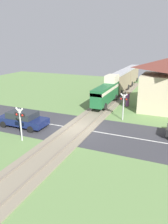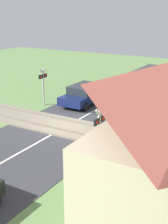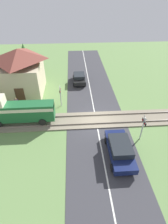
% 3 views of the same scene
% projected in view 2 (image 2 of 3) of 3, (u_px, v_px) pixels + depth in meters
% --- Properties ---
extents(ground_plane, '(60.00, 60.00, 0.00)m').
position_uv_depth(ground_plane, '(65.00, 128.00, 18.57)').
color(ground_plane, '#66894C').
extents(road_surface, '(48.00, 6.40, 0.02)m').
position_uv_depth(road_surface, '(65.00, 127.00, 18.57)').
color(road_surface, '#38383D').
rests_on(road_surface, ground_plane).
extents(track_bed, '(2.80, 48.00, 0.24)m').
position_uv_depth(track_bed, '(65.00, 126.00, 18.55)').
color(track_bed, gray).
rests_on(track_bed, ground_plane).
extents(car_near_crossing, '(4.56, 2.06, 1.44)m').
position_uv_depth(car_near_crossing, '(85.00, 94.00, 23.02)').
color(car_near_crossing, '#141E4C').
rests_on(car_near_crossing, ground_plane).
extents(crossing_signal_west_approach, '(0.90, 0.18, 2.73)m').
position_uv_depth(crossing_signal_west_approach, '(43.00, 81.00, 22.41)').
color(crossing_signal_west_approach, '#B7B7B7').
rests_on(crossing_signal_west_approach, ground_plane).
extents(crossing_signal_east_approach, '(0.90, 0.18, 2.73)m').
position_uv_depth(crossing_signal_east_approach, '(99.00, 128.00, 13.62)').
color(crossing_signal_east_approach, '#B7B7B7').
rests_on(crossing_signal_east_approach, ground_plane).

